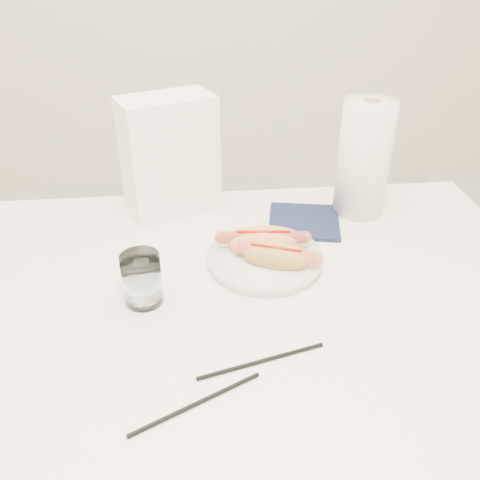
{
  "coord_description": "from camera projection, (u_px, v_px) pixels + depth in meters",
  "views": [
    {
      "loc": [
        -0.05,
        -0.72,
        1.31
      ],
      "look_at": [
        0.02,
        0.06,
        0.82
      ],
      "focal_mm": 38.16,
      "sensor_mm": 36.0,
      "label": 1
    }
  ],
  "objects": [
    {
      "name": "chopstick_far",
      "position": [
        262.0,
        361.0,
        0.76
      ],
      "size": [
        0.2,
        0.06,
        0.01
      ],
      "primitive_type": "cylinder",
      "rotation": [
        0.0,
        1.57,
        0.26
      ],
      "color": "black",
      "rests_on": "table"
    },
    {
      "name": "water_glass",
      "position": [
        142.0,
        279.0,
        0.87
      ],
      "size": [
        0.07,
        0.07,
        0.09
      ],
      "primitive_type": "cylinder",
      "color": "silver",
      "rests_on": "table"
    },
    {
      "name": "plate",
      "position": [
        265.0,
        260.0,
        0.98
      ],
      "size": [
        0.23,
        0.23,
        0.02
      ],
      "primitive_type": "cylinder",
      "rotation": [
        0.0,
        0.0,
        0.05
      ],
      "color": "white",
      "rests_on": "table"
    },
    {
      "name": "chopstick_near",
      "position": [
        197.0,
        404.0,
        0.7
      ],
      "size": [
        0.18,
        0.09,
        0.01
      ],
      "primitive_type": "cylinder",
      "rotation": [
        0.0,
        1.57,
        0.46
      ],
      "color": "black",
      "rests_on": "table"
    },
    {
      "name": "napkin_box",
      "position": [
        170.0,
        156.0,
        1.11
      ],
      "size": [
        0.22,
        0.17,
        0.26
      ],
      "primitive_type": "cube",
      "rotation": [
        0.0,
        0.0,
        0.38
      ],
      "color": "white",
      "rests_on": "table"
    },
    {
      "name": "navy_napkin",
      "position": [
        304.0,
        221.0,
        1.12
      ],
      "size": [
        0.18,
        0.18,
        0.01
      ],
      "primitive_type": "cube",
      "rotation": [
        0.0,
        0.0,
        -0.19
      ],
      "color": "#131C3D",
      "rests_on": "table"
    },
    {
      "name": "hotdog_right",
      "position": [
        276.0,
        256.0,
        0.94
      ],
      "size": [
        0.15,
        0.1,
        0.04
      ],
      "rotation": [
        0.0,
        0.0,
        -0.35
      ],
      "color": "tan",
      "rests_on": "plate"
    },
    {
      "name": "paper_towel_roll",
      "position": [
        364.0,
        159.0,
        1.1
      ],
      "size": [
        0.14,
        0.14,
        0.25
      ],
      "primitive_type": "cylinder",
      "rotation": [
        0.0,
        0.0,
        0.29
      ],
      "color": "white",
      "rests_on": "table"
    },
    {
      "name": "hotdog_left",
      "position": [
        263.0,
        240.0,
        0.99
      ],
      "size": [
        0.16,
        0.07,
        0.04
      ],
      "rotation": [
        0.0,
        0.0,
        -0.09
      ],
      "color": "#EA9F5D",
      "rests_on": "plate"
    },
    {
      "name": "table",
      "position": [
        231.0,
        318.0,
        0.94
      ],
      "size": [
        1.2,
        0.8,
        0.75
      ],
      "color": "white",
      "rests_on": "ground"
    }
  ]
}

